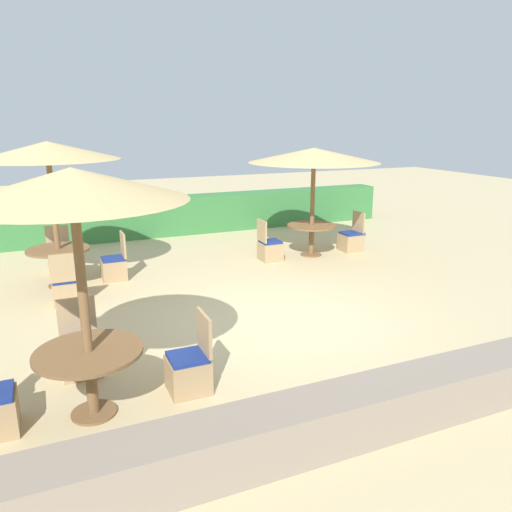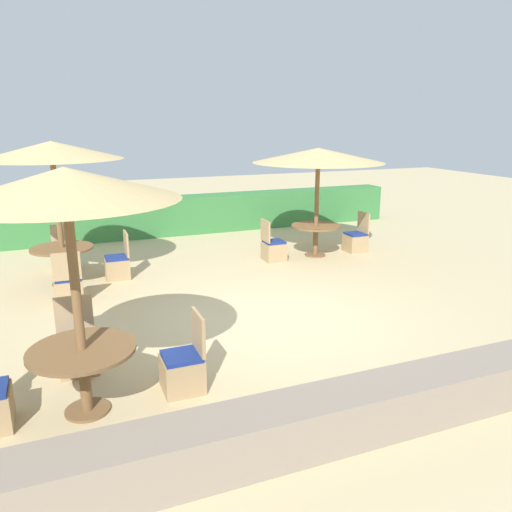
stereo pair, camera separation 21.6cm
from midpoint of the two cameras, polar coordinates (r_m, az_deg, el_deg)
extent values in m
plane|color=#C6B284|center=(7.93, 2.41, -7.36)|extent=(40.00, 40.00, 0.00)
cube|color=#387A3D|center=(13.88, -8.90, 4.59)|extent=(13.00, 0.70, 1.03)
cube|color=gray|center=(5.50, 16.03, -15.95)|extent=(10.00, 0.56, 0.52)
cylinder|color=brown|center=(5.38, -18.72, -4.89)|extent=(0.10, 0.10, 2.55)
cone|color=tan|center=(5.11, -19.87, 7.79)|extent=(2.22, 2.22, 0.32)
cylinder|color=brown|center=(5.92, -17.64, -16.41)|extent=(0.48, 0.48, 0.03)
cylinder|color=brown|center=(5.75, -17.92, -13.55)|extent=(0.12, 0.12, 0.70)
cylinder|color=brown|center=(5.59, -18.23, -10.20)|extent=(1.12, 1.12, 0.04)
cube|color=tan|center=(6.70, -18.76, -10.82)|extent=(0.46, 0.46, 0.40)
cube|color=navy|center=(6.60, -18.93, -9.06)|extent=(0.42, 0.42, 0.05)
cube|color=tan|center=(6.70, -19.23, -6.28)|extent=(0.46, 0.04, 0.48)
cube|color=tan|center=(6.01, -7.39, -13.23)|extent=(0.46, 0.46, 0.40)
cube|color=navy|center=(5.90, -7.47, -11.31)|extent=(0.42, 0.42, 0.05)
cube|color=tan|center=(5.84, -5.54, -8.68)|extent=(0.04, 0.46, 0.48)
cylinder|color=brown|center=(11.45, 7.49, 5.81)|extent=(0.10, 0.10, 2.38)
cone|color=tan|center=(11.32, 7.68, 11.35)|extent=(2.93, 2.93, 0.32)
cylinder|color=brown|center=(11.70, 7.29, 0.14)|extent=(0.48, 0.48, 0.03)
cylinder|color=brown|center=(11.62, 7.34, 1.68)|extent=(0.12, 0.12, 0.68)
cylinder|color=brown|center=(11.54, 7.40, 3.42)|extent=(1.13, 1.13, 0.04)
cube|color=tan|center=(11.19, 2.61, 0.52)|extent=(0.46, 0.46, 0.40)
cube|color=navy|center=(11.13, 2.63, 1.64)|extent=(0.42, 0.42, 0.05)
cube|color=tan|center=(10.99, 1.65, 2.89)|extent=(0.04, 0.46, 0.48)
cube|color=tan|center=(12.19, 11.74, 1.46)|extent=(0.46, 0.46, 0.40)
cube|color=navy|center=(12.14, 11.80, 2.49)|extent=(0.42, 0.42, 0.05)
cube|color=tan|center=(12.20, 12.69, 3.77)|extent=(0.04, 0.46, 0.48)
cylinder|color=brown|center=(9.92, -21.06, 4.13)|extent=(0.10, 0.10, 2.61)
cone|color=tan|center=(9.78, -21.76, 11.18)|extent=(2.52, 2.52, 0.32)
cylinder|color=brown|center=(10.23, -20.37, -2.97)|extent=(0.48, 0.48, 0.03)
cylinder|color=brown|center=(10.13, -20.54, -1.18)|extent=(0.12, 0.12, 0.70)
cylinder|color=brown|center=(10.04, -20.74, 0.83)|extent=(1.14, 1.14, 0.04)
cube|color=tan|center=(9.20, -19.98, -3.71)|extent=(0.46, 0.46, 0.40)
cube|color=navy|center=(9.14, -20.11, -2.38)|extent=(0.42, 0.42, 0.05)
cube|color=tan|center=(8.86, -20.21, -1.13)|extent=(0.46, 0.04, 0.48)
cube|color=tan|center=(11.18, -20.48, -0.46)|extent=(0.46, 0.46, 0.40)
cube|color=navy|center=(11.13, -20.59, 0.65)|extent=(0.42, 0.42, 0.05)
cube|color=tan|center=(11.27, -20.75, 2.20)|extent=(0.46, 0.04, 0.48)
cube|color=tan|center=(10.25, -15.01, -1.39)|extent=(0.46, 0.46, 0.40)
cube|color=navy|center=(10.19, -15.10, -0.18)|extent=(0.42, 0.42, 0.05)
cube|color=tan|center=(10.15, -14.03, 1.38)|extent=(0.04, 0.46, 0.48)
camera|label=1|loc=(0.11, -89.24, 0.21)|focal=35.00mm
camera|label=2|loc=(0.11, 90.76, -0.21)|focal=35.00mm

